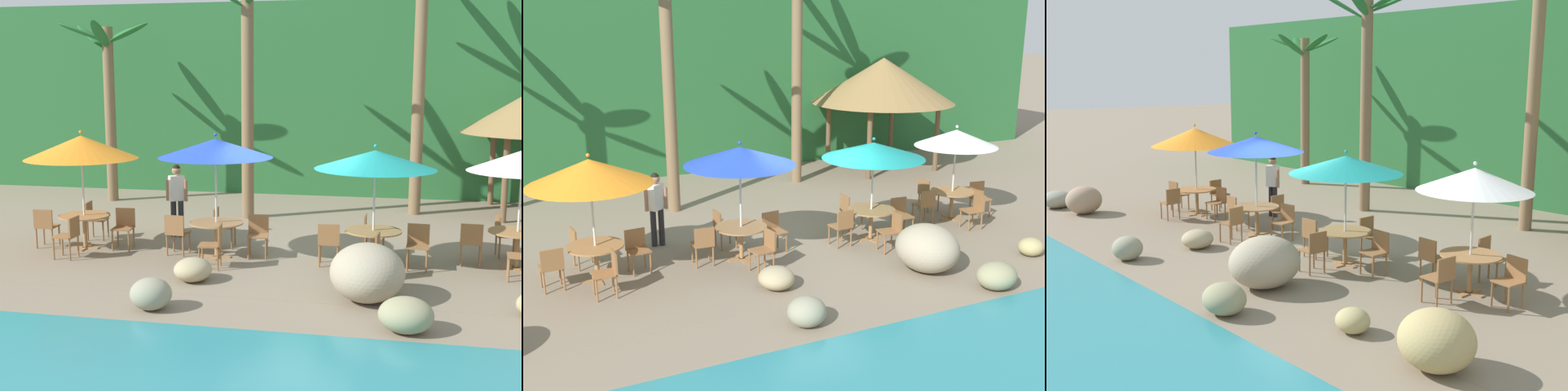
% 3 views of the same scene
% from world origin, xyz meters
% --- Properties ---
extents(ground_plane, '(120.00, 120.00, 0.00)m').
position_xyz_m(ground_plane, '(0.00, 0.00, 0.00)').
color(ground_plane, gray).
extents(terrace_deck, '(18.00, 5.20, 0.01)m').
position_xyz_m(terrace_deck, '(0.00, 0.00, 0.00)').
color(terrace_deck, gray).
rests_on(terrace_deck, ground).
extents(foliage_backdrop, '(28.00, 2.40, 6.00)m').
position_xyz_m(foliage_backdrop, '(0.00, 9.00, 3.00)').
color(foliage_backdrop, '#286633').
rests_on(foliage_backdrop, ground).
extents(rock_seawall, '(16.92, 2.63, 0.97)m').
position_xyz_m(rock_seawall, '(0.95, -2.63, 0.38)').
color(rock_seawall, gray).
rests_on(rock_seawall, ground).
extents(umbrella_orange, '(2.39, 2.39, 2.56)m').
position_xyz_m(umbrella_orange, '(-4.52, 0.03, 2.20)').
color(umbrella_orange, silver).
rests_on(umbrella_orange, ground).
extents(dining_table_orange, '(1.10, 1.10, 0.74)m').
position_xyz_m(dining_table_orange, '(-4.52, 0.03, 0.61)').
color(dining_table_orange, '#A37547').
rests_on(dining_table_orange, ground).
extents(chair_orange_seaward, '(0.45, 0.46, 0.87)m').
position_xyz_m(chair_orange_seaward, '(-3.68, 0.20, 0.51)').
color(chair_orange_seaward, olive).
rests_on(chair_orange_seaward, ground).
extents(chair_orange_inland, '(0.47, 0.47, 0.87)m').
position_xyz_m(chair_orange_inland, '(-4.70, 0.87, 0.51)').
color(chair_orange_inland, olive).
rests_on(chair_orange_inland, ground).
extents(chair_orange_left, '(0.45, 0.46, 0.87)m').
position_xyz_m(chair_orange_left, '(-5.36, -0.12, 0.51)').
color(chair_orange_left, olive).
rests_on(chair_orange_left, ground).
extents(chair_orange_right, '(0.43, 0.43, 0.87)m').
position_xyz_m(chair_orange_right, '(-4.44, -0.82, 0.51)').
color(chair_orange_right, olive).
rests_on(chair_orange_right, ground).
extents(umbrella_blue, '(2.33, 2.33, 2.57)m').
position_xyz_m(umbrella_blue, '(-1.53, -0.11, 2.26)').
color(umbrella_blue, silver).
rests_on(umbrella_blue, ground).
extents(dining_table_blue, '(1.10, 1.10, 0.74)m').
position_xyz_m(dining_table_blue, '(-1.53, -0.11, 0.61)').
color(dining_table_blue, '#A37547').
rests_on(dining_table_blue, ground).
extents(chair_blue_seaward, '(0.47, 0.48, 0.87)m').
position_xyz_m(chair_blue_seaward, '(-0.69, 0.09, 0.51)').
color(chair_blue_seaward, olive).
rests_on(chair_blue_seaward, ground).
extents(chair_blue_inland, '(0.45, 0.44, 0.87)m').
position_xyz_m(chair_blue_inland, '(-1.65, 0.74, 0.51)').
color(chair_blue_inland, olive).
rests_on(chair_blue_inland, ground).
extents(chair_blue_left, '(0.45, 0.46, 0.87)m').
position_xyz_m(chair_blue_left, '(-2.38, -0.14, 0.51)').
color(chair_blue_left, olive).
rests_on(chair_blue_left, ground).
extents(chair_blue_right, '(0.47, 0.47, 0.87)m').
position_xyz_m(chair_blue_right, '(-1.34, -0.94, 0.51)').
color(chair_blue_right, olive).
rests_on(chair_blue_right, ground).
extents(umbrella_teal, '(2.33, 2.33, 2.41)m').
position_xyz_m(umbrella_teal, '(1.66, -0.22, 2.11)').
color(umbrella_teal, silver).
rests_on(umbrella_teal, ground).
extents(dining_table_teal, '(1.10, 1.10, 0.74)m').
position_xyz_m(dining_table_teal, '(1.66, -0.22, 0.61)').
color(dining_table_teal, '#A37547').
rests_on(dining_table_teal, ground).
extents(chair_teal_seaward, '(0.44, 0.45, 0.87)m').
position_xyz_m(chair_teal_seaward, '(2.51, -0.18, 0.51)').
color(chair_teal_seaward, olive).
rests_on(chair_teal_seaward, ground).
extents(chair_teal_inland, '(0.43, 0.42, 0.87)m').
position_xyz_m(chair_teal_inland, '(1.57, 0.63, 0.51)').
color(chair_teal_inland, olive).
rests_on(chair_teal_inland, ground).
extents(chair_teal_left, '(0.44, 0.45, 0.87)m').
position_xyz_m(chair_teal_left, '(0.81, -0.36, 0.51)').
color(chair_teal_left, olive).
rests_on(chair_teal_left, ground).
extents(chair_teal_right, '(0.47, 0.46, 0.87)m').
position_xyz_m(chair_teal_right, '(1.66, -1.07, 0.51)').
color(chair_teal_right, olive).
rests_on(chair_teal_right, ground).
extents(umbrella_white, '(2.05, 2.05, 2.42)m').
position_xyz_m(umbrella_white, '(4.39, 0.24, 2.10)').
color(umbrella_white, silver).
rests_on(umbrella_white, ground).
extents(dining_table_white, '(1.10, 1.10, 0.74)m').
position_xyz_m(dining_table_white, '(4.39, 0.24, 0.61)').
color(dining_table_white, '#A37547').
rests_on(dining_table_white, ground).
extents(chair_white_seaward, '(0.48, 0.48, 0.87)m').
position_xyz_m(chair_white_seaward, '(5.24, 0.21, 0.51)').
color(chair_white_seaward, olive).
rests_on(chair_white_seaward, ground).
extents(chair_white_inland, '(0.46, 0.45, 0.87)m').
position_xyz_m(chair_white_inland, '(4.24, 1.08, 0.51)').
color(chair_white_inland, olive).
rests_on(chair_white_inland, ground).
extents(chair_white_left, '(0.45, 0.46, 0.87)m').
position_xyz_m(chair_white_left, '(3.53, 0.22, 0.51)').
color(chair_white_left, olive).
rests_on(chair_white_left, ground).
extents(chair_white_right, '(0.47, 0.46, 0.87)m').
position_xyz_m(chair_white_right, '(4.39, -0.61, 0.51)').
color(chair_white_right, olive).
rests_on(chair_white_right, ground).
extents(palm_tree_nearest, '(2.71, 2.74, 5.28)m').
position_xyz_m(palm_tree_nearest, '(-6.41, 5.72, 3.43)').
color(palm_tree_nearest, brown).
rests_on(palm_tree_nearest, ground).
extents(palm_tree_second, '(3.32, 3.33, 6.41)m').
position_xyz_m(palm_tree_second, '(-1.77, 4.02, 4.19)').
color(palm_tree_second, brown).
rests_on(palm_tree_second, ground).
extents(palm_tree_third, '(3.63, 3.66, 7.17)m').
position_xyz_m(palm_tree_third, '(2.55, 5.39, 4.92)').
color(palm_tree_third, brown).
rests_on(palm_tree_third, ground).
extents(waiter_in_white, '(0.52, 0.36, 1.70)m').
position_xyz_m(waiter_in_white, '(-2.91, 1.50, 0.99)').
color(waiter_in_white, '#232328').
rests_on(waiter_in_white, ground).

